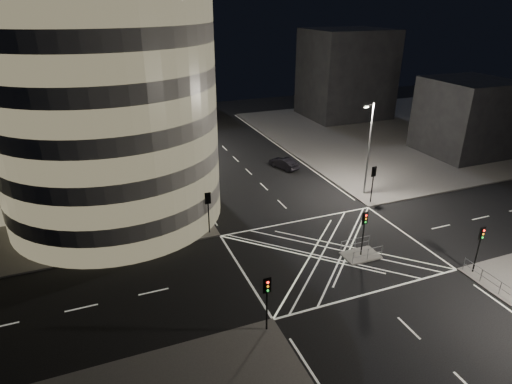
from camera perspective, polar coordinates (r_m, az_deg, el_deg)
name	(u,v)px	position (r m, az deg, el deg)	size (l,w,h in m)	color
ground	(331,252)	(37.45, 9.92, -7.86)	(120.00, 120.00, 0.00)	black
sidewalk_far_right	(401,132)	(73.61, 18.80, 7.53)	(42.00, 42.00, 0.15)	#595653
central_island	(361,255)	(37.35, 13.78, -8.20)	(3.00, 2.00, 0.15)	slate
office_tower_curved	(47,81)	(46.11, -26.10, 13.13)	(30.00, 29.00, 27.20)	gray
office_block_rear	(48,66)	(69.39, -26.03, 14.88)	(24.00, 16.00, 22.00)	gray
building_right_far	(346,74)	(80.46, 11.87, 15.19)	(14.00, 12.00, 15.00)	black
building_right_near	(465,117)	(65.40, 26.15, 8.98)	(10.00, 10.00, 10.00)	black
building_far_end	(158,61)	(86.42, -12.93, 16.60)	(18.00, 8.00, 18.00)	black
tree_a	(183,183)	(39.40, -9.75, 1.25)	(3.78, 3.78, 6.55)	black
tree_b	(170,157)	(44.77, -11.45, 4.55)	(4.89, 4.89, 7.62)	black
tree_c	(159,140)	(50.36, -12.77, 6.82)	(4.64, 4.64, 7.62)	black
tree_d	(151,123)	(55.95, -13.87, 8.98)	(5.12, 5.12, 8.39)	black
tree_e	(145,121)	(62.05, -14.59, 9.10)	(4.19, 4.19, 6.51)	black
traffic_signal_fl	(208,205)	(38.44, -6.40, -1.76)	(0.55, 0.22, 4.00)	black
traffic_signal_nl	(267,294)	(27.41, 1.47, -13.49)	(0.55, 0.22, 4.00)	black
traffic_signal_fr	(373,178)	(45.70, 15.36, 1.84)	(0.55, 0.22, 4.00)	black
traffic_signal_nr	(480,241)	(36.90, 27.71, -5.82)	(0.55, 0.22, 4.00)	black
traffic_signal_island	(364,226)	(35.94, 14.22, -4.37)	(0.55, 0.22, 4.00)	black
street_lamp_left_near	(186,160)	(41.97, -9.32, 4.25)	(1.25, 0.25, 10.00)	slate
street_lamp_left_far	(155,117)	(58.98, -13.28, 9.76)	(1.25, 0.25, 10.00)	slate
street_lamp_right_far	(369,147)	(46.83, 14.78, 5.88)	(1.25, 0.25, 10.00)	slate
railing_island_south	(368,254)	(36.42, 14.67, -8.05)	(2.80, 0.06, 1.10)	slate
railing_island_north	(355,244)	(37.64, 13.10, -6.73)	(2.80, 0.06, 1.10)	slate
sedan	(284,163)	(54.56, 3.72, 3.85)	(1.47, 4.22, 1.39)	black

